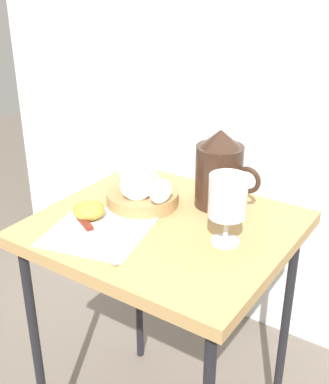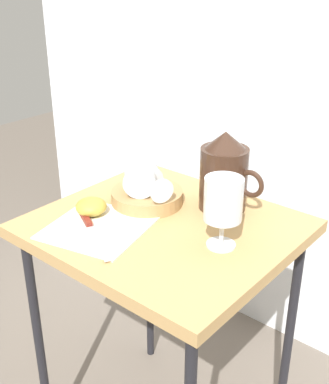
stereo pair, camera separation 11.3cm
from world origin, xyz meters
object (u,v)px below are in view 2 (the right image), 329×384
Objects in this scene: wine_glass_tipped_far at (141,176)px; basket_tray at (147,197)px; wine_glass_tipped_near at (144,177)px; apple_half_left at (91,207)px; wine_glass_upright at (223,203)px; table at (164,247)px; pitcher at (224,178)px; knife at (89,226)px.

basket_tray is at bearing 44.64° from wine_glass_tipped_far.
wine_glass_tipped_near is at bearing -178.70° from basket_tray.
basket_tray is 1.16× the size of wine_glass_tipped_near.
basket_tray is at bearing 67.55° from apple_half_left.
wine_glass_tipped_far is (-0.27, 0.04, -0.03)m from wine_glass_upright.
apple_half_left is (-0.16, -0.09, 0.09)m from table.
wine_glass_tipped_near is (-0.17, -0.10, -0.01)m from pitcher.
wine_glass_tipped_far is at bearing -104.74° from wine_glass_tipped_near.
pitcher is 0.20m from wine_glass_tipped_far.
pitcher reaches higher than wine_glass_tipped_near.
apple_half_left reaches higher than table.
wine_glass_tipped_far reaches higher than table.
basket_tray reaches higher than table.
knife is (0.05, -0.05, -0.02)m from apple_half_left.
table is 0.14m from basket_tray.
pitcher reaches higher than wine_glass_tipped_far.
apple_half_left is (-0.05, -0.13, -0.05)m from wine_glass_tipped_far.
pitcher is 0.33m from apple_half_left.
apple_half_left is (-0.06, -0.14, 0.01)m from basket_tray.
table is 4.45× the size of wine_glass_upright.
wine_glass_tipped_near is 2.09× the size of apple_half_left.
pitcher is at bearing 32.05° from wine_glass_tipped_near.
table is 4.50× the size of wine_glass_tipped_near.
pitcher reaches higher than wine_glass_upright.
knife is at bearing -120.55° from pitcher.
wine_glass_tipped_far reaches higher than wine_glass_tipped_near.
wine_glass_tipped_far is (-0.11, 0.04, 0.14)m from table.
wine_glass_tipped_far is at bearing 159.42° from table.
wine_glass_tipped_far reaches higher than apple_half_left.
knife is at bearing -90.46° from wine_glass_tipped_far.
pitcher is 2.64× the size of apple_half_left.
apple_half_left is at bearing -151.59° from table.
pitcher reaches higher than table.
wine_glass_upright is 0.96× the size of wine_glass_tipped_far.
apple_half_left is at bearing -109.71° from wine_glass_tipped_near.
wine_glass_tipped_far reaches higher than knife.
wine_glass_tipped_far is at bearing 89.54° from knife.
basket_tray is (-0.10, 0.05, 0.08)m from table.
wine_glass_upright is at bearing -57.03° from pitcher.
wine_glass_upright is at bearing 25.97° from knife.
knife is at bearing -46.50° from apple_half_left.
apple_half_left is (-0.32, -0.08, -0.08)m from wine_glass_upright.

